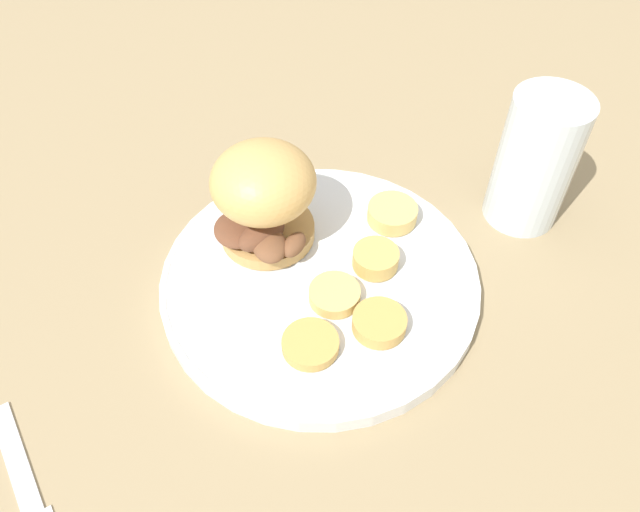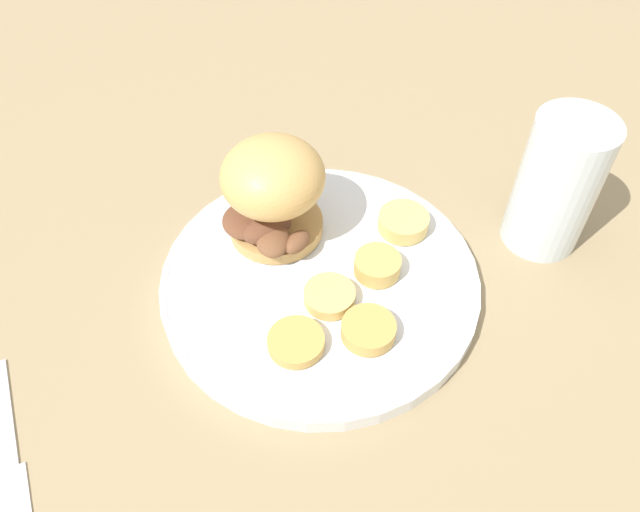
% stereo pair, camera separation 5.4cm
% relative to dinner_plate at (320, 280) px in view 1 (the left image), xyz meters
% --- Properties ---
extents(ground_plane, '(4.00, 4.00, 0.00)m').
position_rel_dinner_plate_xyz_m(ground_plane, '(0.00, 0.00, -0.01)').
color(ground_plane, '#937F5B').
extents(dinner_plate, '(0.29, 0.29, 0.02)m').
position_rel_dinner_plate_xyz_m(dinner_plate, '(0.00, 0.00, 0.00)').
color(dinner_plate, white).
rests_on(dinner_plate, ground_plane).
extents(sandwich, '(0.12, 0.10, 0.10)m').
position_rel_dinner_plate_xyz_m(sandwich, '(-0.05, -0.05, 0.06)').
color(sandwich, tan).
rests_on(sandwich, dinner_plate).
extents(potato_round_0, '(0.05, 0.05, 0.01)m').
position_rel_dinner_plate_xyz_m(potato_round_0, '(0.06, 0.04, 0.01)').
color(potato_round_0, tan).
rests_on(potato_round_0, dinner_plate).
extents(potato_round_1, '(0.04, 0.04, 0.02)m').
position_rel_dinner_plate_xyz_m(potato_round_1, '(-0.01, 0.05, 0.02)').
color(potato_round_1, tan).
rests_on(potato_round_1, dinner_plate).
extents(potato_round_2, '(0.05, 0.05, 0.02)m').
position_rel_dinner_plate_xyz_m(potato_round_2, '(-0.06, 0.08, 0.02)').
color(potato_round_2, '#DBB766').
rests_on(potato_round_2, dinner_plate).
extents(potato_round_3, '(0.05, 0.05, 0.01)m').
position_rel_dinner_plate_xyz_m(potato_round_3, '(0.08, -0.01, 0.01)').
color(potato_round_3, tan).
rests_on(potato_round_3, dinner_plate).
extents(potato_round_4, '(0.05, 0.05, 0.01)m').
position_rel_dinner_plate_xyz_m(potato_round_4, '(0.03, 0.01, 0.01)').
color(potato_round_4, '#DBB766').
rests_on(potato_round_4, dinner_plate).
extents(fork, '(0.14, 0.08, 0.00)m').
position_rel_dinner_plate_xyz_m(fork, '(0.17, -0.23, -0.01)').
color(fork, silver).
rests_on(fork, ground_plane).
extents(drinking_glass, '(0.07, 0.07, 0.14)m').
position_rel_dinner_plate_xyz_m(drinking_glass, '(-0.08, 0.21, 0.06)').
color(drinking_glass, silver).
rests_on(drinking_glass, ground_plane).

